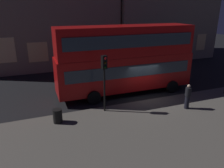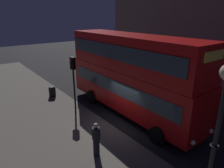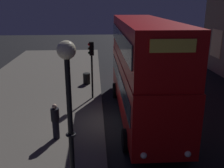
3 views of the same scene
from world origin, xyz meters
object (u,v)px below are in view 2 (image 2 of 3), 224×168
(litter_bin, at_px, (52,91))
(pedestrian, at_px, (96,139))
(traffic_light_near_kerb, at_px, (73,72))
(double_decker_bus, at_px, (130,71))
(street_lamp, at_px, (221,115))

(litter_bin, bearing_deg, pedestrian, -8.10)
(traffic_light_near_kerb, xyz_separation_m, pedestrian, (5.32, -1.66, -1.81))
(litter_bin, bearing_deg, traffic_light_near_kerb, 8.19)
(double_decker_bus, xyz_separation_m, street_lamp, (7.32, -3.28, 0.87))
(street_lamp, relative_size, pedestrian, 3.03)
(double_decker_bus, relative_size, litter_bin, 12.99)
(street_lamp, xyz_separation_m, pedestrian, (-4.72, -1.18, -2.86))
(street_lamp, relative_size, litter_bin, 6.19)
(double_decker_bus, height_order, street_lamp, double_decker_bus)
(street_lamp, xyz_separation_m, litter_bin, (-13.17, 0.02, -3.32))
(traffic_light_near_kerb, distance_m, street_lamp, 10.10)
(double_decker_bus, xyz_separation_m, litter_bin, (-5.85, -3.26, -2.45))
(litter_bin, bearing_deg, double_decker_bus, 29.13)
(traffic_light_near_kerb, relative_size, street_lamp, 0.71)
(pedestrian, height_order, litter_bin, pedestrian)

